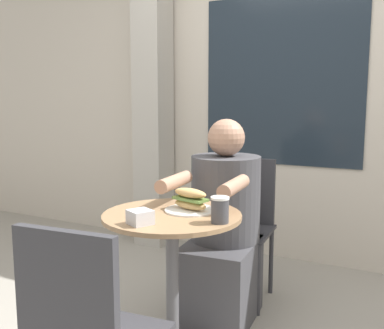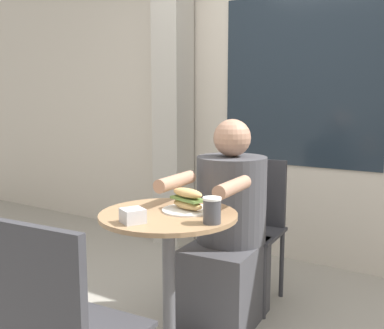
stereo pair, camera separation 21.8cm
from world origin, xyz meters
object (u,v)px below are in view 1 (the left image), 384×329
at_px(sandwich_on_plate, 190,202).
at_px(drink_cup, 220,210).
at_px(diner_chair, 244,214).
at_px(seated_diner, 223,236).
at_px(cafe_table, 172,256).

xyz_separation_m(sandwich_on_plate, drink_cup, (0.20, -0.12, 0.01)).
height_order(diner_chair, sandwich_on_plate, diner_chair).
bearing_deg(seated_diner, sandwich_on_plate, 88.16).
bearing_deg(drink_cup, sandwich_on_plate, 149.32).
distance_m(cafe_table, drink_cup, 0.36).
height_order(seated_diner, drink_cup, seated_diner).
xyz_separation_m(cafe_table, sandwich_on_plate, (0.05, 0.08, 0.24)).
bearing_deg(diner_chair, drink_cup, 99.70).
relative_size(diner_chair, drink_cup, 7.83).
distance_m(diner_chair, sandwich_on_plate, 0.83).
distance_m(diner_chair, seated_diner, 0.36).
bearing_deg(seated_diner, diner_chair, -93.16).
xyz_separation_m(cafe_table, diner_chair, (0.01, 0.87, -0.00)).
bearing_deg(sandwich_on_plate, seated_diner, 93.24).
bearing_deg(sandwich_on_plate, drink_cup, -30.68).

